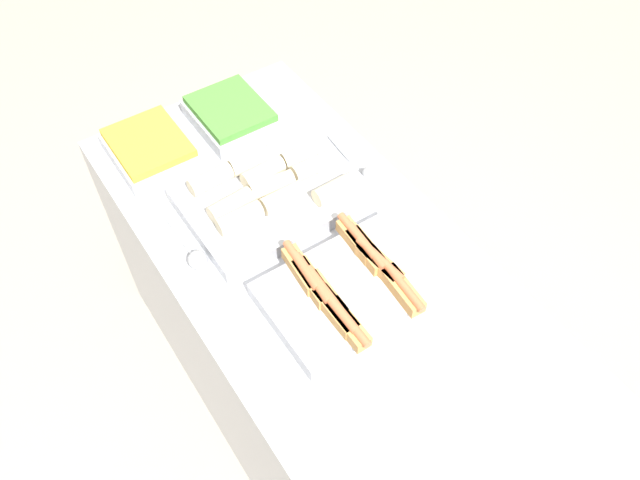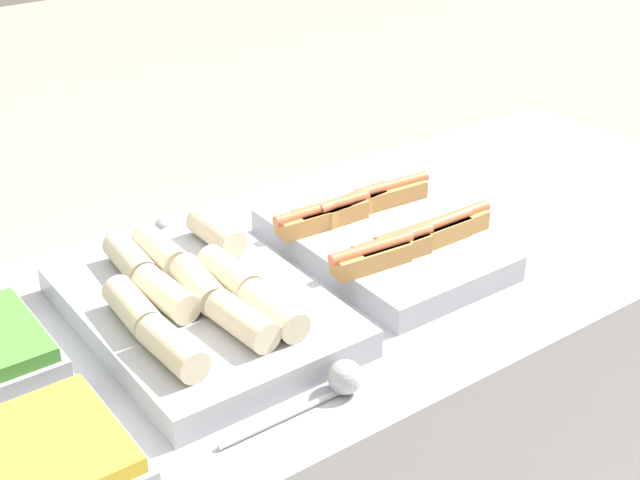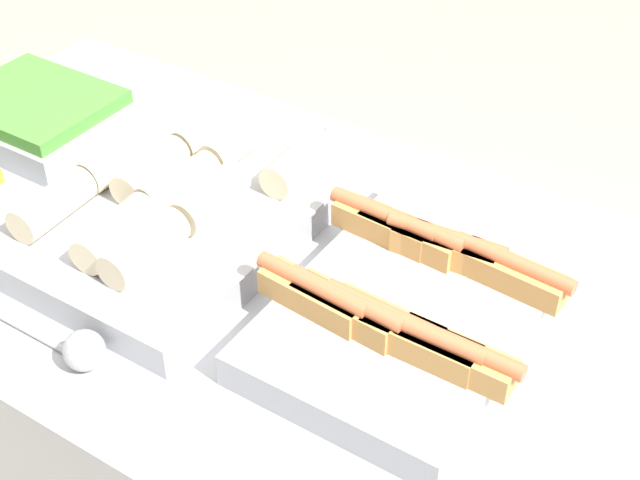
% 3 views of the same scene
% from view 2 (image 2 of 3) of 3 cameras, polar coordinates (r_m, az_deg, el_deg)
% --- Properties ---
extents(counter, '(1.84, 0.78, 0.90)m').
position_cam_2_polar(counter, '(1.95, 2.20, -12.94)').
color(counter, '#A8AAB2').
rests_on(counter, ground_plane).
extents(tray_hotdogs, '(0.37, 0.46, 0.10)m').
position_cam_2_polar(tray_hotdogs, '(1.70, 4.02, 0.14)').
color(tray_hotdogs, '#A8AAB2').
rests_on(tray_hotdogs, counter).
extents(tray_wraps, '(0.37, 0.51, 0.10)m').
position_cam_2_polar(tray_wraps, '(1.51, -7.79, -4.04)').
color(tray_wraps, '#A8AAB2').
rests_on(tray_wraps, counter).
extents(tray_side_front, '(0.28, 0.23, 0.07)m').
position_cam_2_polar(tray_side_front, '(1.24, -18.56, -14.04)').
color(tray_side_front, '#A8AAB2').
rests_on(tray_side_front, counter).
extents(serving_spoon_near, '(0.25, 0.05, 0.05)m').
position_cam_2_polar(serving_spoon_near, '(1.35, 1.16, -9.07)').
color(serving_spoon_near, '#B2B5BA').
rests_on(serving_spoon_near, counter).
extents(serving_spoon_far, '(0.26, 0.05, 0.05)m').
position_cam_2_polar(serving_spoon_far, '(1.77, -10.16, 0.48)').
color(serving_spoon_far, '#B2B5BA').
rests_on(serving_spoon_far, counter).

